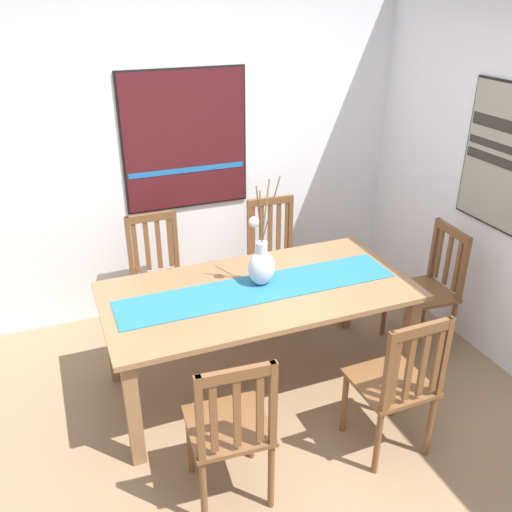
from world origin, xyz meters
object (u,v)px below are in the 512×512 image
Objects in this scene: dining_table at (259,302)px; centerpiece_vase at (261,264)px; chair_2 at (397,383)px; chair_3 at (428,287)px; painting_on_back_wall at (185,141)px; chair_1 at (275,256)px; chair_0 at (159,275)px; chair_4 at (231,428)px.

centerpiece_vase is (0.04, 0.05, 0.25)m from dining_table.
chair_3 is (0.87, 0.86, -0.01)m from chair_2.
painting_on_back_wall is at bearing 138.62° from chair_3.
chair_1 is at bearing 60.82° from centerpiece_vase.
chair_1 is (0.49, 0.86, -0.15)m from dining_table.
centerpiece_vase is 1.06m from chair_0.
chair_1 is 1.24m from chair_3.
painting_on_back_wall is (-1.47, 1.30, 0.94)m from chair_3.
chair_2 is at bearing -1.16° from chair_4.
chair_4 reaches higher than dining_table.
painting_on_back_wall reaches higher than chair_1.
chair_0 reaches higher than dining_table.
dining_table is 1.03m from chair_0.
chair_3 is at bearing -0.68° from dining_table.
chair_3 is (1.84, -0.91, -0.01)m from chair_0.
chair_1 is 0.90× the size of painting_on_back_wall.
dining_table is 2.08× the size of chair_0.
dining_table is at bearing -125.95° from centerpiece_vase.
chair_2 is 1.01× the size of chair_3.
centerpiece_vase is 0.79× the size of chair_4.
dining_table is 2.09× the size of chair_4.
chair_3 is at bearing -44.91° from chair_1.
chair_2 is (0.50, -0.87, -0.16)m from dining_table.
chair_1 is 1.01× the size of chair_2.
chair_3 reaches higher than dining_table.
chair_1 is 1.02× the size of chair_3.
painting_on_back_wall is (-0.60, 0.42, 0.92)m from chair_1.
centerpiece_vase is 0.70× the size of painting_on_back_wall.
dining_table is 0.25m from centerpiece_vase.
painting_on_back_wall reaches higher than chair_3.
chair_3 is 2.04m from chair_4.
chair_0 is at bearing 121.75° from centerpiece_vase.
chair_1 is at bearing 60.15° from chair_4.
chair_0 is 1.01× the size of chair_3.
chair_0 is 1.01× the size of chair_4.
dining_table is 2.09× the size of chair_3.
chair_1 reaches higher than dining_table.
chair_1 is at bearing 135.09° from chair_3.
chair_1 is 1.97m from chair_4.
painting_on_back_wall is (0.38, 2.14, 0.94)m from chair_4.
chair_0 reaches higher than chair_4.
painting_on_back_wall is at bearing 94.89° from dining_table.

